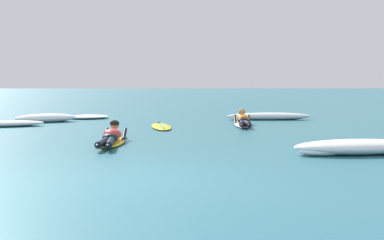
% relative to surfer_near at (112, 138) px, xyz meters
% --- Properties ---
extents(ground_plane, '(120.00, 120.00, 0.00)m').
position_rel_surfer_near_xyz_m(ground_plane, '(0.71, 5.99, -0.14)').
color(ground_plane, '#2D6B7A').
extents(surfer_near, '(0.58, 2.57, 0.54)m').
position_rel_surfer_near_xyz_m(surfer_near, '(0.00, 0.00, 0.00)').
color(surfer_near, yellow).
rests_on(surfer_near, ground).
extents(surfer_far, '(0.66, 2.73, 0.55)m').
position_rel_surfer_near_xyz_m(surfer_far, '(3.44, 4.34, -0.01)').
color(surfer_far, white).
rests_on(surfer_far, ground).
extents(drifting_surfboard, '(0.85, 2.28, 0.16)m').
position_rel_surfer_near_xyz_m(drifting_surfboard, '(0.93, 3.76, -0.11)').
color(drifting_surfboard, yellow).
rests_on(drifting_surfboard, ground).
extents(whitewater_front, '(2.60, 1.06, 0.29)m').
position_rel_surfer_near_xyz_m(whitewater_front, '(4.96, -1.57, -0.01)').
color(whitewater_front, white).
rests_on(whitewater_front, ground).
extents(whitewater_mid_left, '(3.03, 0.63, 0.26)m').
position_rel_surfer_near_xyz_m(whitewater_mid_left, '(4.62, 6.52, -0.02)').
color(whitewater_mid_left, white).
rests_on(whitewater_mid_left, ground).
extents(whitewater_mid_right, '(2.11, 1.34, 0.29)m').
position_rel_surfer_near_xyz_m(whitewater_mid_right, '(-3.03, 5.66, -0.01)').
color(whitewater_mid_right, white).
rests_on(whitewater_mid_right, ground).
extents(whitewater_back, '(1.68, 1.41, 0.14)m').
position_rel_surfer_near_xyz_m(whitewater_back, '(-1.91, 7.20, -0.08)').
color(whitewater_back, white).
rests_on(whitewater_back, ground).
extents(whitewater_far_band, '(2.50, 1.34, 0.19)m').
position_rel_surfer_near_xyz_m(whitewater_far_band, '(-3.89, 4.08, -0.05)').
color(whitewater_far_band, white).
rests_on(whitewater_far_band, ground).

